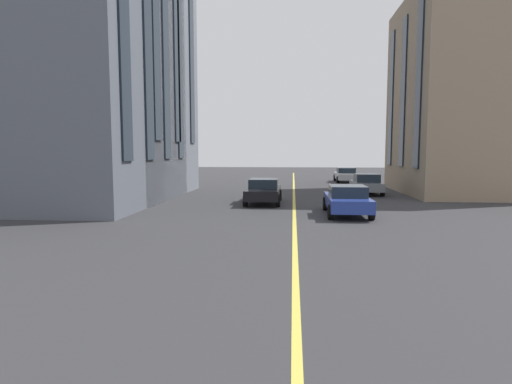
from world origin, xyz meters
name	(u,v)px	position (x,y,z in m)	size (l,w,h in m)	color
lane_centre_line	(294,224)	(20.00, 0.00, 0.00)	(80.00, 0.16, 0.01)	#D8C64C
car_blue_far	(347,200)	(22.66, -2.41, 0.70)	(4.40, 1.95, 1.37)	navy
car_grey_oncoming	(366,184)	(32.18, -4.90, 0.70)	(3.90, 1.89, 1.40)	slate
car_black_parked_a	(264,191)	(26.67, 1.72, 0.70)	(4.40, 1.95, 1.37)	black
car_silver_mid	(346,175)	(43.45, -4.90, 0.70)	(4.40, 1.95, 1.37)	#B7BABF
building_right_near	(464,96)	(33.41, -11.50, 6.68)	(10.74, 8.12, 13.35)	gray
building_left_far	(62,43)	(25.97, 12.83, 8.87)	(12.05, 10.79, 17.74)	#565B66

